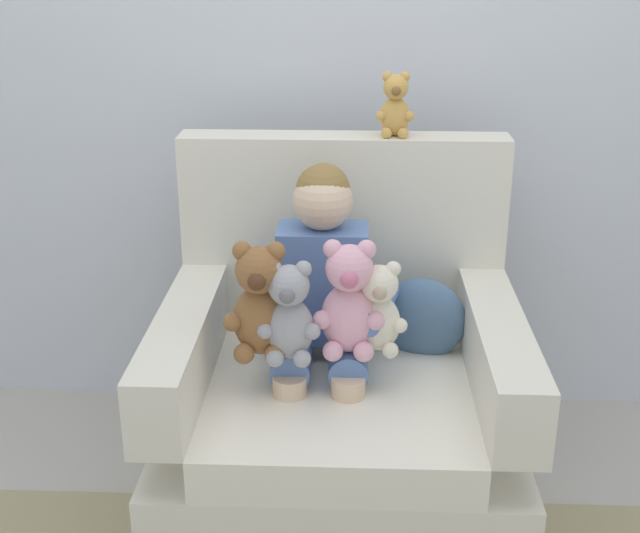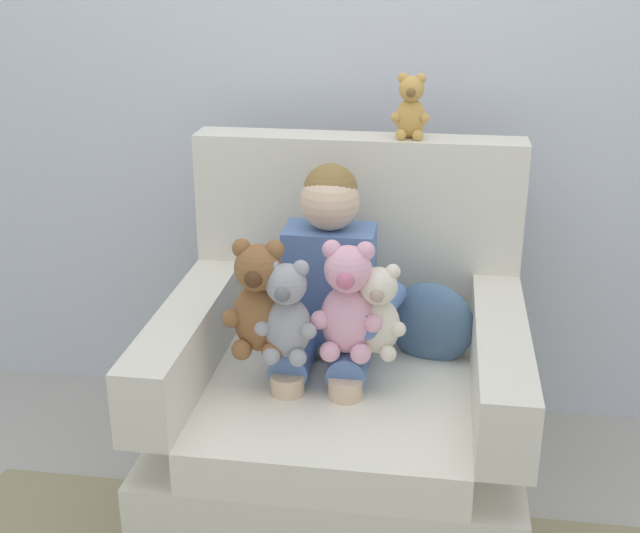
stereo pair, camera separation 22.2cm
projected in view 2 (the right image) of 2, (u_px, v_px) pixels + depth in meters
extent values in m
plane|color=#ADA89E|center=(340.00, 503.00, 2.55)|extent=(8.00, 8.00, 0.00)
cube|color=silver|center=(370.00, 40.00, 2.72)|extent=(6.00, 0.10, 2.60)
cube|color=silver|center=(341.00, 458.00, 2.49)|extent=(1.01, 0.91, 0.32)
cube|color=white|center=(338.00, 406.00, 2.35)|extent=(0.73, 0.77, 0.12)
cube|color=silver|center=(358.00, 231.00, 2.64)|extent=(1.01, 0.14, 0.61)
cube|color=silver|center=(186.00, 344.00, 2.35)|extent=(0.14, 0.77, 0.21)
cube|color=silver|center=(500.00, 365.00, 2.23)|extent=(0.14, 0.77, 0.21)
cube|color=#597AB7|center=(330.00, 283.00, 2.44)|extent=(0.26, 0.16, 0.34)
sphere|color=beige|center=(330.00, 201.00, 2.35)|extent=(0.17, 0.17, 0.17)
sphere|color=olive|center=(330.00, 191.00, 2.35)|extent=(0.16, 0.16, 0.16)
cylinder|color=#597AB7|center=(296.00, 353.00, 2.40)|extent=(0.11, 0.26, 0.11)
cylinder|color=beige|center=(288.00, 422.00, 2.33)|extent=(0.09, 0.09, 0.30)
cylinder|color=#597AB7|center=(351.00, 357.00, 2.37)|extent=(0.11, 0.26, 0.11)
cylinder|color=beige|center=(345.00, 427.00, 2.31)|extent=(0.09, 0.09, 0.30)
cylinder|color=#597AB7|center=(268.00, 302.00, 2.36)|extent=(0.13, 0.27, 0.07)
cylinder|color=#597AB7|center=(381.00, 309.00, 2.32)|extent=(0.13, 0.27, 0.07)
ellipsoid|color=#9E9EA3|center=(288.00, 327.00, 2.23)|extent=(0.13, 0.11, 0.17)
sphere|color=#9E9EA3|center=(286.00, 284.00, 2.18)|extent=(0.11, 0.11, 0.11)
sphere|color=slate|center=(283.00, 294.00, 2.13)|extent=(0.04, 0.04, 0.04)
sphere|color=#9E9EA3|center=(272.00, 267.00, 2.17)|extent=(0.04, 0.04, 0.04)
sphere|color=#9E9EA3|center=(262.00, 328.00, 2.21)|extent=(0.04, 0.04, 0.04)
sphere|color=#9E9EA3|center=(271.00, 356.00, 2.22)|extent=(0.05, 0.05, 0.05)
sphere|color=#9E9EA3|center=(301.00, 268.00, 2.16)|extent=(0.04, 0.04, 0.04)
sphere|color=#9E9EA3|center=(308.00, 331.00, 2.19)|extent=(0.04, 0.04, 0.04)
sphere|color=#9E9EA3|center=(298.00, 358.00, 2.21)|extent=(0.05, 0.05, 0.05)
ellipsoid|color=brown|center=(261.00, 317.00, 2.26)|extent=(0.15, 0.13, 0.20)
sphere|color=brown|center=(258.00, 268.00, 2.20)|extent=(0.13, 0.13, 0.13)
sphere|color=#4C2D19|center=(253.00, 279.00, 2.15)|extent=(0.05, 0.05, 0.05)
sphere|color=brown|center=(241.00, 248.00, 2.19)|extent=(0.05, 0.05, 0.05)
sphere|color=brown|center=(231.00, 318.00, 2.23)|extent=(0.05, 0.05, 0.05)
sphere|color=brown|center=(242.00, 350.00, 2.24)|extent=(0.06, 0.06, 0.06)
sphere|color=brown|center=(275.00, 250.00, 2.18)|extent=(0.05, 0.05, 0.05)
sphere|color=brown|center=(284.00, 322.00, 2.21)|extent=(0.05, 0.05, 0.05)
sphere|color=brown|center=(272.00, 352.00, 2.23)|extent=(0.06, 0.06, 0.06)
ellipsoid|color=#EAA8BC|center=(348.00, 319.00, 2.25)|extent=(0.15, 0.13, 0.20)
sphere|color=#EAA8BC|center=(348.00, 269.00, 2.18)|extent=(0.13, 0.13, 0.13)
sphere|color=#CC6684|center=(345.00, 281.00, 2.14)|extent=(0.05, 0.05, 0.05)
sphere|color=#EAA8BC|center=(332.00, 249.00, 2.18)|extent=(0.05, 0.05, 0.05)
sphere|color=#EAA8BC|center=(320.00, 320.00, 2.22)|extent=(0.05, 0.05, 0.05)
sphere|color=#EAA8BC|center=(330.00, 352.00, 2.23)|extent=(0.06, 0.06, 0.06)
sphere|color=#EAA8BC|center=(366.00, 251.00, 2.17)|extent=(0.05, 0.05, 0.05)
sphere|color=#EAA8BC|center=(373.00, 323.00, 2.20)|extent=(0.05, 0.05, 0.05)
sphere|color=#EAA8BC|center=(361.00, 354.00, 2.22)|extent=(0.06, 0.06, 0.06)
ellipsoid|color=silver|center=(378.00, 326.00, 2.26)|extent=(0.12, 0.10, 0.16)
sphere|color=silver|center=(379.00, 286.00, 2.20)|extent=(0.10, 0.10, 0.10)
sphere|color=tan|center=(377.00, 296.00, 2.16)|extent=(0.04, 0.04, 0.04)
sphere|color=silver|center=(366.00, 270.00, 2.20)|extent=(0.04, 0.04, 0.04)
sphere|color=silver|center=(355.00, 326.00, 2.23)|extent=(0.04, 0.04, 0.04)
sphere|color=silver|center=(363.00, 352.00, 2.24)|extent=(0.05, 0.05, 0.05)
sphere|color=silver|center=(393.00, 272.00, 2.19)|extent=(0.04, 0.04, 0.04)
sphere|color=silver|center=(398.00, 329.00, 2.22)|extent=(0.04, 0.04, 0.04)
sphere|color=silver|center=(388.00, 354.00, 2.23)|extent=(0.05, 0.05, 0.05)
ellipsoid|color=gold|center=(410.00, 118.00, 2.48)|extent=(0.09, 0.08, 0.12)
sphere|color=gold|center=(411.00, 89.00, 2.44)|extent=(0.08, 0.08, 0.08)
sphere|color=brown|center=(411.00, 93.00, 2.41)|extent=(0.03, 0.03, 0.03)
sphere|color=gold|center=(403.00, 78.00, 2.44)|extent=(0.03, 0.03, 0.03)
sphere|color=gold|center=(396.00, 117.00, 2.47)|extent=(0.03, 0.03, 0.03)
sphere|color=gold|center=(401.00, 135.00, 2.47)|extent=(0.03, 0.03, 0.03)
sphere|color=gold|center=(421.00, 78.00, 2.43)|extent=(0.03, 0.03, 0.03)
sphere|color=gold|center=(425.00, 118.00, 2.45)|extent=(0.03, 0.03, 0.03)
sphere|color=gold|center=(418.00, 135.00, 2.46)|extent=(0.03, 0.03, 0.03)
ellipsoid|color=slate|center=(431.00, 324.00, 2.48)|extent=(0.28, 0.18, 0.26)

